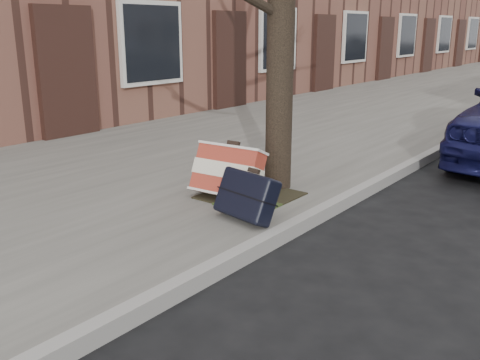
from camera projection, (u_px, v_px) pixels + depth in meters
The scene contains 5 objects.
ground at pixel (389, 319), 3.38m from camera, with size 120.00×120.00×0.00m, color black.
near_sidewalk at pixel (469, 83), 16.92m from camera, with size 5.00×70.00×0.12m, color gray.
dirt_patch at pixel (250, 195), 5.43m from camera, with size 0.85×0.85×0.01m, color black.
suitcase_red at pixel (227, 172), 5.31m from camera, with size 0.70×0.19×0.51m, color maroon.
suitcase_navy at pixel (247, 195), 4.71m from camera, with size 0.59×0.19×0.42m, color black.
Camera 1 is at (1.10, -2.95, 1.77)m, focal length 40.00 mm.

